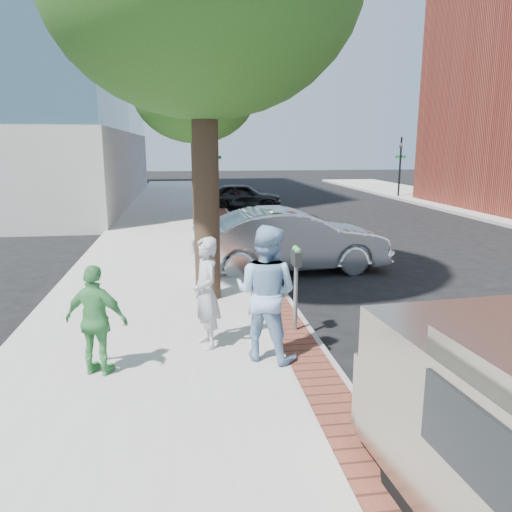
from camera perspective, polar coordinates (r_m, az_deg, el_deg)
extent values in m
plane|color=black|center=(8.87, -0.87, -9.07)|extent=(120.00, 120.00, 0.00)
cube|color=#9E9991|center=(16.50, -9.67, 1.17)|extent=(5.00, 60.00, 0.15)
cube|color=brown|center=(16.57, -2.05, 1.67)|extent=(0.60, 60.00, 0.01)
cube|color=gray|center=(16.63, -0.85, 1.43)|extent=(0.10, 60.00, 0.15)
cylinder|color=black|center=(30.28, -4.64, 9.85)|extent=(0.12, 0.12, 3.80)
imported|color=black|center=(30.25, -4.68, 11.93)|extent=(0.18, 0.15, 0.90)
cube|color=#1E7238|center=(30.26, -4.67, 11.18)|extent=(0.70, 0.03, 0.18)
cylinder|color=black|center=(33.12, 16.12, 9.63)|extent=(0.12, 0.12, 3.80)
imported|color=black|center=(33.09, 16.23, 11.53)|extent=(0.18, 0.15, 0.90)
cube|color=#1E7238|center=(33.10, 16.19, 10.84)|extent=(0.70, 0.03, 0.18)
cylinder|color=black|center=(10.14, -5.71, 7.27)|extent=(0.52, 0.52, 4.40)
cylinder|color=black|center=(20.23, -6.78, 9.03)|extent=(0.40, 0.40, 3.85)
ellipsoid|color=#184714|center=(20.30, -7.02, 18.21)|extent=(4.80, 4.80, 3.94)
cylinder|color=gray|center=(8.53, 4.55, -4.83)|extent=(0.07, 0.07, 1.15)
cube|color=#2D3030|center=(8.27, 4.77, -0.41)|extent=(0.12, 0.14, 0.24)
cube|color=#2D3030|center=(8.44, 4.50, -0.14)|extent=(0.12, 0.14, 0.24)
sphere|color=#3F8C4C|center=(8.23, 4.79, 0.60)|extent=(0.11, 0.11, 0.11)
sphere|color=#3F8C4C|center=(8.41, 4.52, 0.85)|extent=(0.11, 0.11, 0.11)
imported|color=#A6A5AA|center=(7.79, -5.72, -4.22)|extent=(0.57, 0.72, 1.75)
imported|color=#8CB2D8|center=(7.31, 1.14, -4.24)|extent=(1.23, 1.17, 2.01)
imported|color=#469A51|center=(7.20, -17.77, -7.04)|extent=(0.98, 0.67, 1.55)
imported|color=silver|center=(13.12, 4.02, 1.79)|extent=(5.18, 2.15, 1.67)
imported|color=black|center=(26.30, -1.57, 6.85)|extent=(4.15, 1.94, 1.38)
cube|color=gray|center=(5.63, 22.16, -15.05)|extent=(1.97, 1.07, 0.82)
cylinder|color=black|center=(5.03, 17.07, -23.69)|extent=(0.28, 0.67, 0.66)
cube|color=black|center=(5.84, 19.84, -10.20)|extent=(1.64, 0.15, 0.41)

